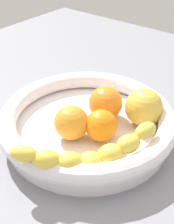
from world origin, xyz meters
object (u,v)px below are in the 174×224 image
object	(u,v)px
banana_draped_left	(89,155)
apple_yellow	(144,107)
orange_front	(106,103)
fruit_bowl	(87,122)
orange_mid_left	(101,126)
orange_mid_right	(72,123)

from	to	relation	value
banana_draped_left	apple_yellow	world-z (taller)	apple_yellow
orange_front	banana_draped_left	bearing A→B (deg)	-63.98
fruit_bowl	orange_mid_left	distance (cm)	5.04
fruit_bowl	banana_draped_left	size ratio (longest dim) A/B	1.65
apple_yellow	orange_front	bearing A→B (deg)	-156.03
orange_front	apple_yellow	size ratio (longest dim) A/B	0.93
banana_draped_left	orange_mid_right	xyz separation A→B (cm)	(-7.36, 4.67, -0.10)
orange_front	fruit_bowl	bearing A→B (deg)	-104.48
orange_mid_right	banana_draped_left	bearing A→B (deg)	-32.36
orange_mid_right	apple_yellow	world-z (taller)	apple_yellow
orange_mid_left	orange_mid_right	size ratio (longest dim) A/B	0.92
fruit_bowl	apple_yellow	distance (cm)	10.80
orange_front	apple_yellow	distance (cm)	7.14
orange_mid_right	apple_yellow	distance (cm)	13.65
orange_mid_left	apple_yellow	bearing A→B (deg)	69.02
orange_mid_left	orange_front	bearing A→B (deg)	119.33
fruit_bowl	banana_draped_left	xyz separation A→B (cm)	(7.54, -8.98, 2.50)
fruit_bowl	orange_mid_left	bearing A→B (deg)	-19.14
fruit_bowl	apple_yellow	bearing A→B (deg)	43.11
orange_front	orange_mid_right	size ratio (longest dim) A/B	1.06
banana_draped_left	apple_yellow	distance (cm)	16.11
orange_mid_right	apple_yellow	bearing A→B (deg)	56.99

